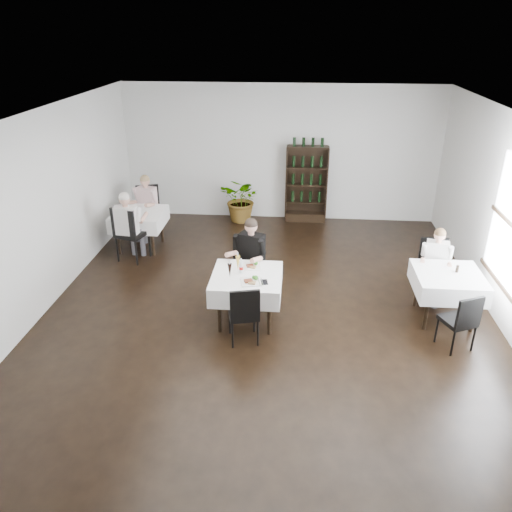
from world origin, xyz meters
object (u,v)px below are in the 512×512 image
Objects in this scene: potted_tree at (243,199)px; diner_main at (249,254)px; main_table at (247,284)px; wine_shelf at (306,185)px.

potted_tree is 0.73× the size of diner_main.
diner_main reaches higher than main_table.
wine_shelf is at bearing 75.93° from diner_main.
main_table is 0.73× the size of diner_main.
main_table is at bearing -87.77° from diner_main.
wine_shelf is at bearing 78.22° from main_table.
main_table is 0.65m from diner_main.
main_table is 1.00× the size of potted_tree.
wine_shelf is 3.80m from diner_main.
potted_tree is at bearing 97.20° from main_table.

